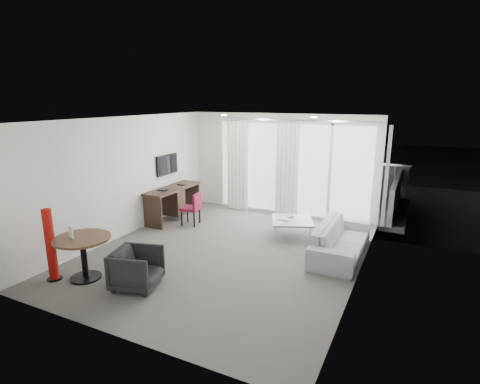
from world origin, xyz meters
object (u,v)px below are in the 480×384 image
at_px(desk, 174,203).
at_px(sofa, 341,240).
at_px(round_table, 84,258).
at_px(coffee_table, 292,228).
at_px(rattan_chair_b, 355,191).
at_px(tub_armchair, 137,268).
at_px(rattan_chair_a, 324,186).
at_px(desk_chair, 190,209).
at_px(red_lamp, 50,245).

bearing_deg(desk, sofa, -5.69).
relative_size(round_table, sofa, 0.43).
distance_m(coffee_table, rattan_chair_b, 3.36).
bearing_deg(tub_armchair, rattan_chair_a, -27.48).
relative_size(round_table, tub_armchair, 1.29).
xyz_separation_m(desk, sofa, (4.25, -0.42, -0.10)).
height_order(desk_chair, rattan_chair_b, desk_chair).
relative_size(desk, round_table, 1.88).
distance_m(sofa, rattan_chair_b, 3.79).
distance_m(desk, sofa, 4.27).
bearing_deg(desk, tub_armchair, -63.64).
bearing_deg(desk_chair, red_lamp, -106.73).
xyz_separation_m(desk_chair, rattan_chair_a, (2.36, 3.50, 0.06)).
distance_m(round_table, tub_armchair, 1.01).
distance_m(desk_chair, sofa, 3.62).
bearing_deg(tub_armchair, sofa, -59.24).
bearing_deg(rattan_chair_b, desk, -161.47).
relative_size(desk, red_lamp, 1.40).
xyz_separation_m(red_lamp, sofa, (4.12, 3.16, -0.31)).
distance_m(round_table, coffee_table, 4.25).
relative_size(tub_armchair, coffee_table, 0.82).
distance_m(tub_armchair, coffee_table, 3.61).
relative_size(desk, coffee_table, 2.00).
distance_m(desk_chair, round_table, 3.13).
height_order(round_table, rattan_chair_a, rattan_chair_a).
xyz_separation_m(sofa, rattan_chair_a, (-1.25, 3.73, 0.14)).
bearing_deg(sofa, red_lamp, 127.48).
xyz_separation_m(red_lamp, coffee_table, (2.96, 3.68, -0.42)).
bearing_deg(coffee_table, red_lamp, -128.74).
relative_size(desk_chair, rattan_chair_b, 1.02).
distance_m(desk_chair, rattan_chair_a, 4.23).
height_order(desk, red_lamp, red_lamp).
distance_m(desk, rattan_chair_b, 5.14).
xyz_separation_m(coffee_table, rattan_chair_a, (-0.08, 3.21, 0.26)).
height_order(desk, round_table, desk).
bearing_deg(round_table, rattan_chair_b, 63.56).
xyz_separation_m(round_table, sofa, (3.68, 2.90, -0.06)).
bearing_deg(tub_armchair, rattan_chair_b, -34.64).
height_order(sofa, rattan_chair_a, rattan_chair_a).
bearing_deg(desk_chair, rattan_chair_b, 39.28).
xyz_separation_m(red_lamp, rattan_chair_a, (2.87, 6.89, -0.16)).
xyz_separation_m(coffee_table, rattan_chair_b, (0.81, 3.25, 0.19)).
height_order(tub_armchair, coffee_table, tub_armchair).
distance_m(red_lamp, rattan_chair_a, 7.47).
bearing_deg(round_table, red_lamp, -149.90).
distance_m(desk, red_lamp, 3.59).
distance_m(desk, round_table, 3.37).
bearing_deg(desk_chair, desk, 154.52).
bearing_deg(tub_armchair, desk_chair, 2.39).
bearing_deg(tub_armchair, red_lamp, 90.59).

